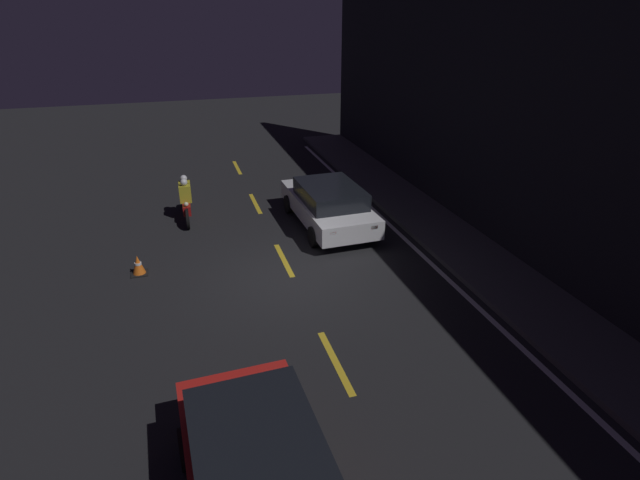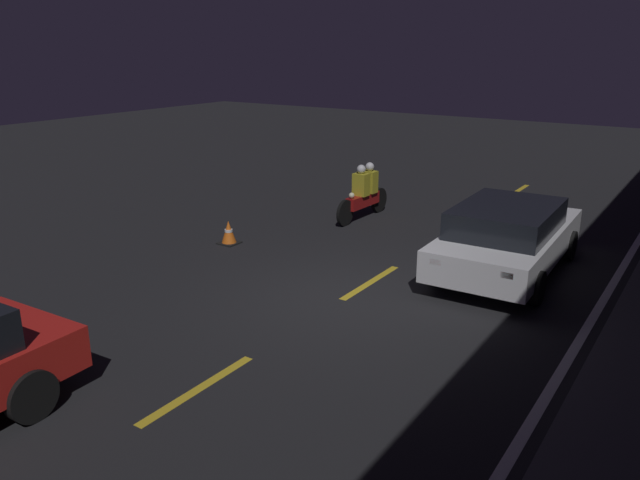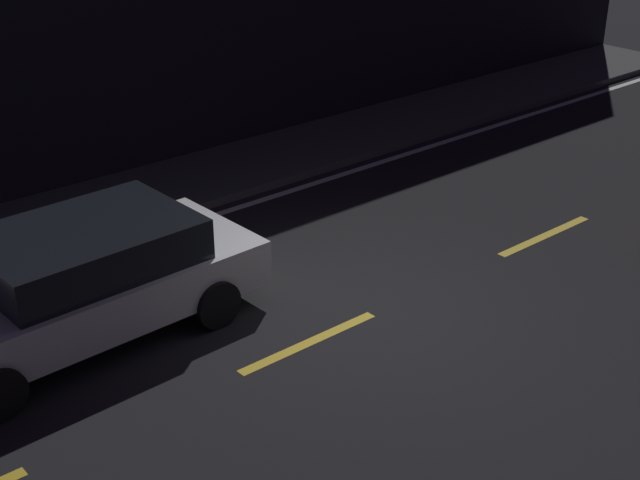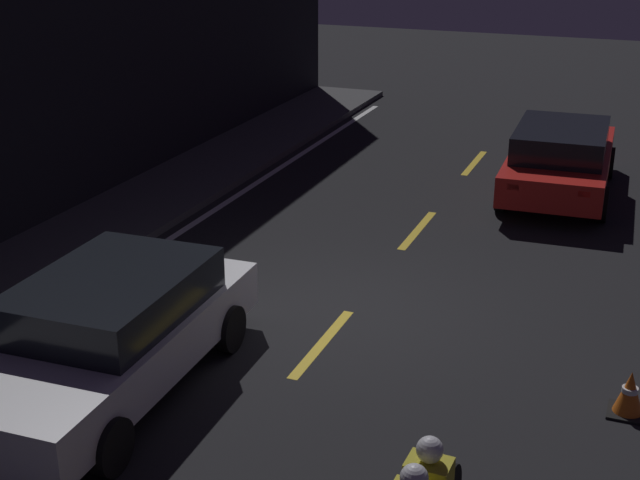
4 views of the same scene
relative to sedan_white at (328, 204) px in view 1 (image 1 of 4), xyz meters
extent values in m
plane|color=black|center=(2.94, -1.88, -0.73)|extent=(56.00, 56.00, 0.00)
cube|color=#424244|center=(2.94, 3.14, -0.66)|extent=(28.00, 2.02, 0.14)
cube|color=black|center=(2.94, 4.30, 2.72)|extent=(28.00, 0.30, 6.90)
cube|color=gold|center=(-7.06, -1.88, -0.73)|extent=(2.00, 0.14, 0.01)
cube|color=gold|center=(-2.56, -1.88, -0.73)|extent=(2.00, 0.14, 0.01)
cube|color=gold|center=(1.94, -1.88, -0.73)|extent=(2.00, 0.14, 0.01)
cube|color=gold|center=(6.44, -1.88, -0.73)|extent=(2.00, 0.14, 0.01)
cube|color=silver|center=(2.94, 1.88, -0.73)|extent=(25.20, 0.14, 0.01)
cube|color=silver|center=(-0.06, 0.00, -0.14)|extent=(4.47, 1.99, 0.57)
cube|color=black|center=(0.16, 0.00, 0.39)|extent=(2.48, 1.74, 0.50)
cube|color=red|center=(2.13, -0.54, 0.00)|extent=(0.07, 0.20, 0.10)
cube|color=red|center=(2.09, 0.67, 0.00)|extent=(0.07, 0.20, 0.10)
cylinder|color=black|center=(-1.40, -0.95, -0.43)|extent=(0.61, 0.20, 0.60)
cylinder|color=black|center=(-1.46, 0.86, -0.43)|extent=(0.61, 0.20, 0.60)
cylinder|color=black|center=(1.33, -0.87, -0.43)|extent=(0.61, 0.20, 0.60)
cylinder|color=black|center=(1.28, 0.95, -0.43)|extent=(0.61, 0.20, 0.60)
cube|color=black|center=(9.21, -3.84, 0.39)|extent=(2.55, 1.73, 0.50)
cube|color=red|center=(7.19, -3.34, 0.00)|extent=(0.07, 0.20, 0.10)
cube|color=red|center=(7.24, -4.51, 0.00)|extent=(0.07, 0.20, 0.10)
cylinder|color=black|center=(8.00, -3.01, -0.41)|extent=(0.64, 0.21, 0.64)
cylinder|color=black|center=(8.07, -4.77, -0.41)|extent=(0.64, 0.21, 0.64)
cylinder|color=black|center=(-1.01, -4.25, -0.41)|extent=(0.64, 0.10, 0.64)
cylinder|color=black|center=(-2.62, -4.19, -0.41)|extent=(0.65, 0.12, 0.64)
cube|color=maroon|center=(-1.82, -4.22, -0.26)|extent=(1.24, 0.28, 0.30)
sphere|color=#F2EABF|center=(-1.29, -4.24, -0.03)|extent=(0.14, 0.14, 0.14)
cube|color=gold|center=(-1.72, -4.22, 0.17)|extent=(0.29, 0.37, 0.55)
sphere|color=silver|center=(-1.72, -4.22, 0.55)|extent=(0.22, 0.22, 0.22)
cube|color=gold|center=(-2.12, -4.21, 0.17)|extent=(0.29, 0.37, 0.55)
sphere|color=silver|center=(-2.12, -4.21, 0.55)|extent=(0.22, 0.22, 0.22)
cube|color=black|center=(1.62, -5.64, -0.71)|extent=(0.42, 0.42, 0.03)
cone|color=orange|center=(1.62, -5.64, -0.45)|extent=(0.32, 0.32, 0.49)
cylinder|color=white|center=(1.62, -5.64, -0.43)|extent=(0.18, 0.18, 0.06)
camera|label=1|loc=(13.81, -4.40, 5.56)|focal=28.00mm
camera|label=2|loc=(11.43, 3.33, 3.50)|focal=35.00mm
camera|label=3|loc=(-3.72, -8.75, 4.90)|focal=50.00mm
camera|label=4|loc=(-7.58, -5.61, 4.62)|focal=50.00mm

